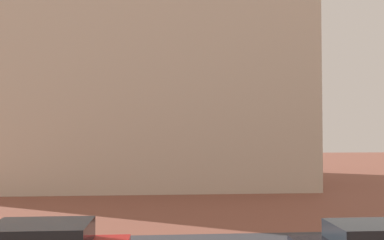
% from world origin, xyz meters
% --- Properties ---
extents(landmark_building, '(25.16, 14.99, 32.70)m').
position_xyz_m(landmark_building, '(-3.64, 28.24, 9.54)').
color(landmark_building, beige).
rests_on(landmark_building, ground_plane).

